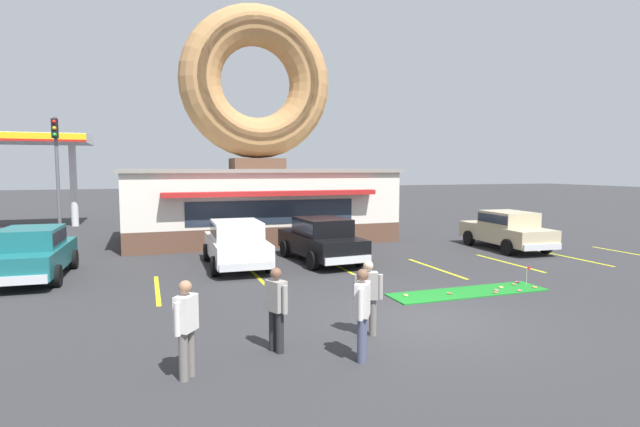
{
  "coord_description": "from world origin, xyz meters",
  "views": [
    {
      "loc": [
        -5.86,
        -9.44,
        3.39
      ],
      "look_at": [
        -0.8,
        5.0,
        2.0
      ],
      "focal_mm": 28.0,
      "sensor_mm": 36.0,
      "label": 1
    }
  ],
  "objects_px": {
    "traffic_light_pole": "(57,162)",
    "golf_ball": "(448,293)",
    "pedestrian_hooded_kid": "(186,325)",
    "pedestrian_blue_sweater_man": "(276,306)",
    "car_white": "(236,242)",
    "car_champagne": "(507,229)",
    "putting_flag_pin": "(528,271)",
    "car_teal": "(33,251)",
    "pedestrian_clipboard_woman": "(368,295)",
    "trash_bin": "(141,241)",
    "pedestrian_leather_jacket_man": "(362,310)",
    "car_black": "(321,238)"
  },
  "relations": [
    {
      "from": "car_white",
      "to": "car_black",
      "type": "bearing_deg",
      "value": -0.51
    },
    {
      "from": "pedestrian_clipboard_woman",
      "to": "trash_bin",
      "type": "distance_m",
      "value": 12.69
    },
    {
      "from": "golf_ball",
      "to": "putting_flag_pin",
      "type": "height_order",
      "value": "putting_flag_pin"
    },
    {
      "from": "car_teal",
      "to": "pedestrian_leather_jacket_man",
      "type": "height_order",
      "value": "pedestrian_leather_jacket_man"
    },
    {
      "from": "car_champagne",
      "to": "traffic_light_pole",
      "type": "height_order",
      "value": "traffic_light_pole"
    },
    {
      "from": "car_champagne",
      "to": "car_black",
      "type": "bearing_deg",
      "value": -179.6
    },
    {
      "from": "pedestrian_leather_jacket_man",
      "to": "trash_bin",
      "type": "height_order",
      "value": "pedestrian_leather_jacket_man"
    },
    {
      "from": "car_white",
      "to": "car_champagne",
      "type": "bearing_deg",
      "value": 0.15
    },
    {
      "from": "car_champagne",
      "to": "pedestrian_clipboard_woman",
      "type": "distance_m",
      "value": 12.85
    },
    {
      "from": "golf_ball",
      "to": "car_teal",
      "type": "height_order",
      "value": "car_teal"
    },
    {
      "from": "golf_ball",
      "to": "car_white",
      "type": "distance_m",
      "value": 7.43
    },
    {
      "from": "putting_flag_pin",
      "to": "pedestrian_blue_sweater_man",
      "type": "xyz_separation_m",
      "value": [
        -8.11,
        -2.61,
        0.43
      ]
    },
    {
      "from": "putting_flag_pin",
      "to": "pedestrian_hooded_kid",
      "type": "distance_m",
      "value": 10.32
    },
    {
      "from": "putting_flag_pin",
      "to": "pedestrian_leather_jacket_man",
      "type": "xyz_separation_m",
      "value": [
        -6.79,
        -3.53,
        0.47
      ]
    },
    {
      "from": "trash_bin",
      "to": "putting_flag_pin",
      "type": "bearing_deg",
      "value": -42.15
    },
    {
      "from": "traffic_light_pole",
      "to": "golf_ball",
      "type": "bearing_deg",
      "value": -52.82
    },
    {
      "from": "pedestrian_leather_jacket_man",
      "to": "putting_flag_pin",
      "type": "bearing_deg",
      "value": 27.48
    },
    {
      "from": "putting_flag_pin",
      "to": "trash_bin",
      "type": "distance_m",
      "value": 14.23
    },
    {
      "from": "putting_flag_pin",
      "to": "pedestrian_blue_sweater_man",
      "type": "relative_size",
      "value": 0.35
    },
    {
      "from": "car_black",
      "to": "trash_bin",
      "type": "distance_m",
      "value": 7.38
    },
    {
      "from": "car_champagne",
      "to": "putting_flag_pin",
      "type": "bearing_deg",
      "value": -124.9
    },
    {
      "from": "car_white",
      "to": "pedestrian_blue_sweater_man",
      "type": "xyz_separation_m",
      "value": [
        -0.69,
        -8.22,
        -0.0
      ]
    },
    {
      "from": "car_teal",
      "to": "pedestrian_blue_sweater_man",
      "type": "distance_m",
      "value": 10.01
    },
    {
      "from": "traffic_light_pole",
      "to": "car_champagne",
      "type": "bearing_deg",
      "value": -27.42
    },
    {
      "from": "car_teal",
      "to": "car_white",
      "type": "distance_m",
      "value": 6.2
    },
    {
      "from": "pedestrian_blue_sweater_man",
      "to": "traffic_light_pole",
      "type": "bearing_deg",
      "value": 109.1
    },
    {
      "from": "putting_flag_pin",
      "to": "pedestrian_blue_sweater_man",
      "type": "distance_m",
      "value": 8.53
    },
    {
      "from": "golf_ball",
      "to": "pedestrian_blue_sweater_man",
      "type": "xyz_separation_m",
      "value": [
        -5.38,
        -2.52,
        0.82
      ]
    },
    {
      "from": "putting_flag_pin",
      "to": "car_white",
      "type": "height_order",
      "value": "car_white"
    },
    {
      "from": "pedestrian_hooded_kid",
      "to": "pedestrian_blue_sweater_man",
      "type": "bearing_deg",
      "value": 22.06
    },
    {
      "from": "car_teal",
      "to": "trash_bin",
      "type": "relative_size",
      "value": 4.74
    },
    {
      "from": "car_black",
      "to": "car_teal",
      "type": "distance_m",
      "value": 9.28
    },
    {
      "from": "car_black",
      "to": "golf_ball",
      "type": "bearing_deg",
      "value": -74.22
    },
    {
      "from": "pedestrian_leather_jacket_man",
      "to": "traffic_light_pole",
      "type": "bearing_deg",
      "value": 111.82
    },
    {
      "from": "pedestrian_leather_jacket_man",
      "to": "car_black",
      "type": "bearing_deg",
      "value": 74.95
    },
    {
      "from": "car_black",
      "to": "trash_bin",
      "type": "relative_size",
      "value": 4.79
    },
    {
      "from": "trash_bin",
      "to": "traffic_light_pole",
      "type": "distance_m",
      "value": 7.37
    },
    {
      "from": "pedestrian_clipboard_woman",
      "to": "trash_bin",
      "type": "xyz_separation_m",
      "value": [
        -4.42,
        11.9,
        -0.35
      ]
    },
    {
      "from": "car_black",
      "to": "trash_bin",
      "type": "bearing_deg",
      "value": 147.41
    },
    {
      "from": "car_white",
      "to": "traffic_light_pole",
      "type": "bearing_deg",
      "value": 125.77
    },
    {
      "from": "pedestrian_blue_sweater_man",
      "to": "pedestrian_hooded_kid",
      "type": "distance_m",
      "value": 1.79
    },
    {
      "from": "car_teal",
      "to": "pedestrian_hooded_kid",
      "type": "bearing_deg",
      "value": -66.88
    },
    {
      "from": "pedestrian_leather_jacket_man",
      "to": "car_white",
      "type": "bearing_deg",
      "value": 93.96
    },
    {
      "from": "car_white",
      "to": "pedestrian_hooded_kid",
      "type": "distance_m",
      "value": 9.2
    },
    {
      "from": "car_black",
      "to": "pedestrian_blue_sweater_man",
      "type": "bearing_deg",
      "value": -114.71
    },
    {
      "from": "pedestrian_blue_sweater_man",
      "to": "pedestrian_clipboard_woman",
      "type": "xyz_separation_m",
      "value": [
        1.98,
        0.27,
        -0.02
      ]
    },
    {
      "from": "car_white",
      "to": "trash_bin",
      "type": "xyz_separation_m",
      "value": [
        -3.12,
        3.94,
        -0.37
      ]
    },
    {
      "from": "pedestrian_clipboard_woman",
      "to": "trash_bin",
      "type": "bearing_deg",
      "value": 110.36
    },
    {
      "from": "car_white",
      "to": "pedestrian_leather_jacket_man",
      "type": "height_order",
      "value": "pedestrian_leather_jacket_man"
    },
    {
      "from": "putting_flag_pin",
      "to": "pedestrian_hooded_kid",
      "type": "relative_size",
      "value": 0.34
    }
  ]
}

